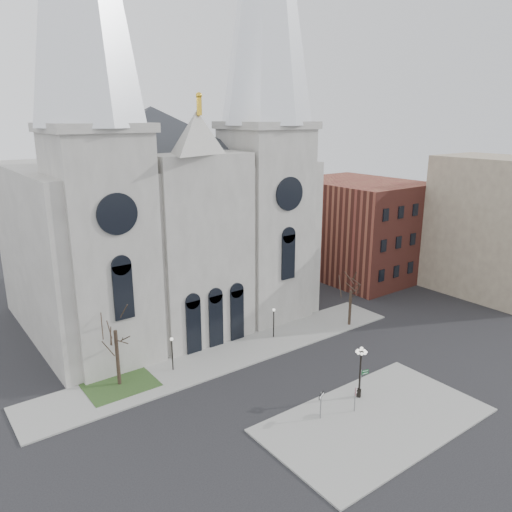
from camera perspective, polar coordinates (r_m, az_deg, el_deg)
ground at (r=43.09m, az=5.46°, el=-16.56°), size 160.00×160.00×0.00m
sidewalk_near at (r=42.06m, az=13.45°, el=-17.74°), size 18.00×10.00×0.14m
sidewalk_far at (r=50.63m, az=-3.04°, el=-11.19°), size 40.00×6.00×0.14m
grass_patch at (r=47.06m, az=-15.31°, el=-13.97°), size 6.00×5.00×0.18m
cathedral at (r=55.63m, az=-10.24°, el=10.86°), size 33.00×26.66×54.00m
bg_building_brick at (r=75.05m, az=11.45°, el=3.12°), size 14.00×18.00×14.00m
bg_building_tan at (r=72.17m, az=25.34°, el=3.04°), size 10.00×14.00×18.00m
tree_left at (r=44.65m, az=-15.82°, el=-7.82°), size 3.20×3.20×7.50m
tree_right at (r=56.59m, az=10.81°, el=-3.65°), size 3.20×3.20×6.00m
ped_lamp_left at (r=47.34m, az=-9.58°, el=-10.35°), size 0.32×0.32×3.26m
ped_lamp_right at (r=53.25m, az=2.04°, el=-7.08°), size 0.32×0.32×3.26m
stop_sign at (r=41.81m, az=11.27°, el=-15.20°), size 0.73×0.31×2.15m
globe_lamp at (r=43.13m, az=11.85°, el=-12.17°), size 1.02×1.02×4.60m
one_way_sign at (r=40.52m, az=7.43°, el=-16.09°), size 0.94×0.45×2.31m
street_name_sign at (r=43.95m, az=11.94°, el=-13.77°), size 0.77×0.22×2.46m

